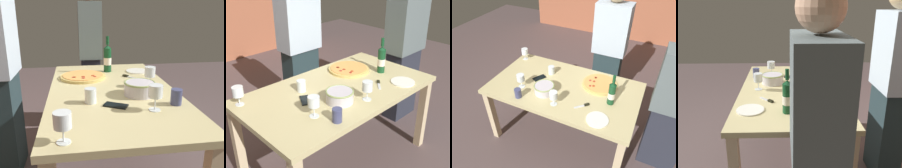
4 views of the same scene
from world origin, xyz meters
The scene contains 15 objects.
ground_plane centered at (0.00, 0.00, 0.00)m, with size 8.00×8.00×0.00m, color #584747.
dining_table centered at (0.00, 0.00, 0.66)m, with size 1.60×0.90×0.75m.
pizza centered at (0.34, 0.20, 0.76)m, with size 0.38×0.38×0.03m.
serving_bowl centered at (-0.15, -0.17, 0.80)m, with size 0.22×0.22×0.09m.
wine_bottle centered at (0.52, -0.03, 0.88)m, with size 0.07×0.07×0.33m.
wine_glass_near_pizza centered at (-0.71, 0.32, 0.85)m, with size 0.08×0.08×0.15m.
wine_glass_by_bottle centered at (-0.42, -0.19, 0.86)m, with size 0.08×0.08×0.15m.
wine_glass_far_left centered at (0.03, -0.29, 0.86)m, with size 0.08×0.08×0.15m.
cup_amber centered at (-0.35, -0.35, 0.80)m, with size 0.07×0.07×0.10m, color #41456F.
cup_ceramic centered at (-0.25, 0.17, 0.80)m, with size 0.07×0.07×0.09m, color white.
side_plate centered at (0.48, -0.31, 0.76)m, with size 0.21×0.21×0.01m, color white.
cell_phone centered at (-0.32, 0.02, 0.76)m, with size 0.07×0.14×0.01m, color black.
pizza_knife centered at (0.30, -0.19, 0.76)m, with size 0.13×0.12×0.02m.
person_host centered at (0.25, 0.83, 0.86)m, with size 0.41×0.24×1.68m.
person_guest_left centered at (1.10, 0.09, 0.81)m, with size 0.44×0.24×1.60m.
Camera 4 is at (2.12, -0.06, 1.52)m, focal length 38.83 mm.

